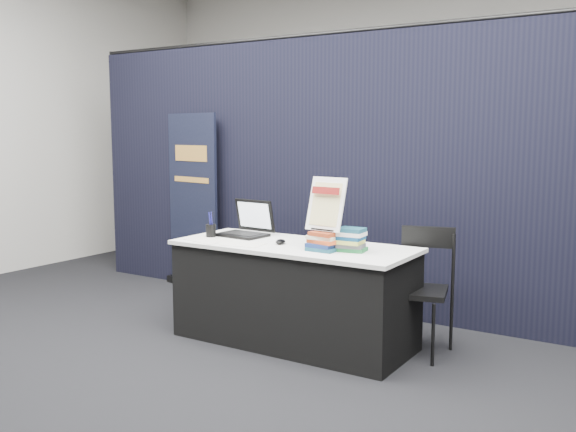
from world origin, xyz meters
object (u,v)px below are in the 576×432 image
(book_stack_tall, at_px, (324,241))
(info_sign, at_px, (326,205))
(stacking_chair, at_px, (419,284))
(display_table, at_px, (294,293))
(book_stack_short, at_px, (350,240))
(laptop, at_px, (246,227))
(pullup_banner, at_px, (193,211))

(book_stack_tall, xyz_separation_m, info_sign, (0.00, 0.03, 0.25))
(info_sign, xyz_separation_m, stacking_chair, (0.55, 0.39, -0.57))
(book_stack_tall, height_order, stacking_chair, stacking_chair)
(display_table, bearing_deg, book_stack_short, -4.34)
(book_stack_tall, relative_size, info_sign, 0.54)
(book_stack_tall, distance_m, book_stack_short, 0.18)
(laptop, xyz_separation_m, stacking_chair, (1.40, 0.18, -0.32))
(display_table, distance_m, stacking_chair, 0.93)
(display_table, xyz_separation_m, stacking_chair, (0.86, 0.31, 0.12))
(book_stack_tall, bearing_deg, laptop, 163.98)
(pullup_banner, bearing_deg, laptop, -23.31)
(display_table, distance_m, book_stack_tall, 0.55)
(book_stack_tall, distance_m, pullup_banner, 2.36)
(info_sign, height_order, stacking_chair, info_sign)
(book_stack_short, relative_size, stacking_chair, 0.23)
(info_sign, bearing_deg, display_table, 171.49)
(pullup_banner, bearing_deg, book_stack_tall, -17.03)
(display_table, xyz_separation_m, info_sign, (0.32, -0.08, 0.69))
(pullup_banner, distance_m, stacking_chair, 2.74)
(info_sign, xyz_separation_m, pullup_banner, (-2.10, 1.03, -0.29))
(book_stack_short, bearing_deg, laptop, 170.48)
(book_stack_short, height_order, stacking_chair, book_stack_short)
(display_table, relative_size, laptop, 4.58)
(pullup_banner, relative_size, stacking_chair, 1.97)
(book_stack_short, relative_size, info_sign, 0.53)
(laptop, height_order, info_sign, info_sign)
(info_sign, distance_m, stacking_chair, 0.88)
(book_stack_short, xyz_separation_m, info_sign, (-0.17, -0.04, 0.24))
(laptop, height_order, pullup_banner, pullup_banner)
(book_stack_tall, bearing_deg, display_table, 160.80)
(display_table, bearing_deg, stacking_chair, 19.90)
(laptop, bearing_deg, pullup_banner, 151.61)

